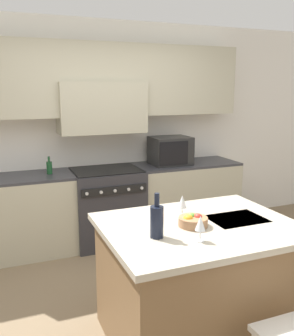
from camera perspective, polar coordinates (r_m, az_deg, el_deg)
name	(u,v)px	position (r m, az deg, el deg)	size (l,w,h in m)	color
ground_plane	(161,311)	(3.44, 2.10, -21.00)	(10.00, 10.00, 0.00)	#7A664C
back_cabinetry	(99,112)	(4.70, -7.36, 8.53)	(10.00, 0.46, 2.70)	silver
back_counter	(106,206)	(4.67, -6.20, -5.72)	(3.56, 0.62, 0.92)	#B2AD93
range_stove	(107,206)	(4.65, -6.13, -5.76)	(0.83, 0.70, 0.92)	#2D2D33
microwave	(170,151)	(4.82, 3.57, 2.66)	(0.49, 0.40, 0.36)	black
kitchen_island	(198,281)	(2.96, 7.83, -16.70)	(1.40, 1.09, 0.91)	brown
wine_bottle	(157,221)	(2.48, 1.50, -8.04)	(0.09, 0.09, 0.30)	black
wine_glass_near	(200,224)	(2.44, 8.13, -8.44)	(0.07, 0.07, 0.17)	white
wine_glass_far	(182,202)	(2.87, 5.40, -5.23)	(0.07, 0.07, 0.17)	white
fruit_bowl	(193,221)	(2.72, 6.98, -7.99)	(0.21, 0.21, 0.09)	#996B47
oil_bottle_on_counter	(49,167)	(4.42, -14.67, 0.10)	(0.06, 0.06, 0.20)	#194723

